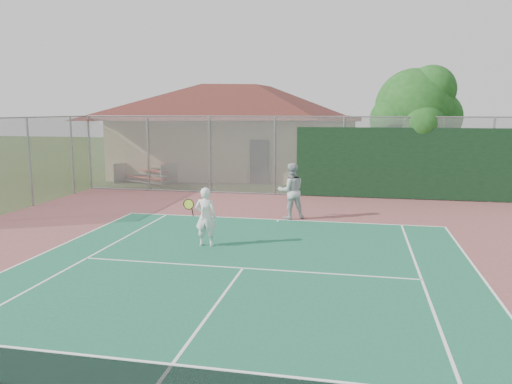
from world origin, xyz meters
TOP-DOWN VIEW (x-y plane):
  - back_fence at (2.11, 16.98)m, footprint 20.08×0.11m
  - side_fence_left at (-10.00, 12.50)m, footprint 0.08×9.00m
  - clubhouse at (-4.45, 24.38)m, footprint 15.20×10.87m
  - bleachers at (-8.09, 19.48)m, footprint 3.35×2.63m
  - tree at (5.14, 18.75)m, footprint 4.11×3.89m
  - player_white_front at (-1.47, 8.16)m, footprint 0.86×0.53m
  - player_grey_back at (0.39, 12.20)m, footprint 1.15×1.03m

SIDE VIEW (x-z plane):
  - bleachers at x=-8.09m, z-range 0.03..1.06m
  - player_white_front at x=-1.47m, z-range 0.01..1.66m
  - player_grey_back at x=0.39m, z-range 0.00..1.95m
  - back_fence at x=2.11m, z-range -0.09..3.43m
  - side_fence_left at x=-10.00m, z-range 0.00..3.50m
  - clubhouse at x=-4.45m, z-range 0.05..6.25m
  - tree at x=5.14m, z-range 0.90..6.63m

